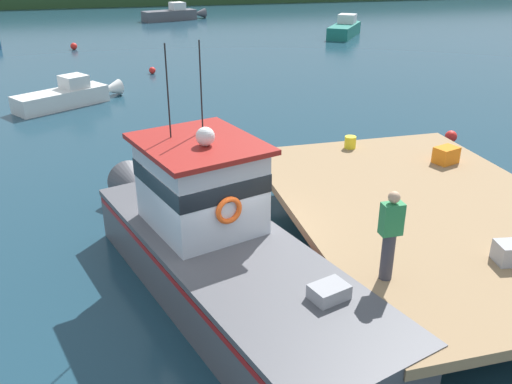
{
  "coord_description": "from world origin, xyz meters",
  "views": [
    {
      "loc": [
        -1.59,
        -9.47,
        6.41
      ],
      "look_at": [
        1.2,
        1.22,
        1.4
      ],
      "focal_mm": 38.16,
      "sensor_mm": 36.0,
      "label": 1
    }
  ],
  "objects": [
    {
      "name": "mooring_buoy_channel_marker",
      "position": [
        9.81,
        6.66,
        0.21
      ],
      "size": [
        0.42,
        0.42,
        0.42
      ],
      "primitive_type": "sphere",
      "color": "red",
      "rests_on": "ground"
    },
    {
      "name": "main_fishing_boat",
      "position": [
        0.03,
        -0.24,
        1.01
      ],
      "size": [
        4.84,
        9.89,
        4.8
      ],
      "color": "#4C4C51",
      "rests_on": "ground"
    },
    {
      "name": "bait_bucket",
      "position": [
        4.64,
        3.91,
        1.37
      ],
      "size": [
        0.32,
        0.32,
        0.34
      ],
      "primitive_type": "cylinder",
      "color": "yellow",
      "rests_on": "dock"
    },
    {
      "name": "mooring_buoy_outer",
      "position": [
        0.45,
        20.95,
        0.18
      ],
      "size": [
        0.36,
        0.36,
        0.36
      ],
      "primitive_type": "sphere",
      "color": "red",
      "rests_on": "ground"
    },
    {
      "name": "deckhand_by_the_boat",
      "position": [
        2.56,
        -2.37,
        2.06
      ],
      "size": [
        0.36,
        0.22,
        1.63
      ],
      "color": "#383842",
      "rests_on": "dock"
    },
    {
      "name": "crate_stack_mid_dock",
      "position": [
        6.61,
        2.21,
        1.41
      ],
      "size": [
        0.71,
        0.61,
        0.43
      ],
      "primitive_type": "cube",
      "rotation": [
        0.0,
        0.0,
        0.33
      ],
      "color": "orange",
      "rests_on": "dock"
    },
    {
      "name": "moored_boat_far_left",
      "position": [
        16.19,
        31.13,
        0.54
      ],
      "size": [
        4.61,
        5.78,
        1.58
      ],
      "color": "#196B5B",
      "rests_on": "ground"
    },
    {
      "name": "dock",
      "position": [
        4.8,
        0.0,
        1.07
      ],
      "size": [
        6.0,
        9.0,
        1.2
      ],
      "color": "#4C3D2D",
      "rests_on": "ground"
    },
    {
      "name": "ground_plane",
      "position": [
        0.0,
        0.0,
        0.0
      ],
      "size": [
        200.0,
        200.0,
        0.0
      ],
      "primitive_type": "plane",
      "color": "#193847"
    },
    {
      "name": "mooring_buoy_inshore",
      "position": [
        -4.06,
        29.99,
        0.22
      ],
      "size": [
        0.45,
        0.45,
        0.45
      ],
      "primitive_type": "sphere",
      "color": "red",
      "rests_on": "ground"
    },
    {
      "name": "moored_boat_off_the_point",
      "position": [
        -3.63,
        15.24,
        0.44
      ],
      "size": [
        4.73,
        3.56,
        1.27
      ],
      "color": "silver",
      "rests_on": "ground"
    },
    {
      "name": "moored_boat_near_channel",
      "position": [
        4.41,
        44.43,
        0.55
      ],
      "size": [
        6.33,
        3.14,
        1.59
      ],
      "color": "#4C4C51",
      "rests_on": "ground"
    }
  ]
}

